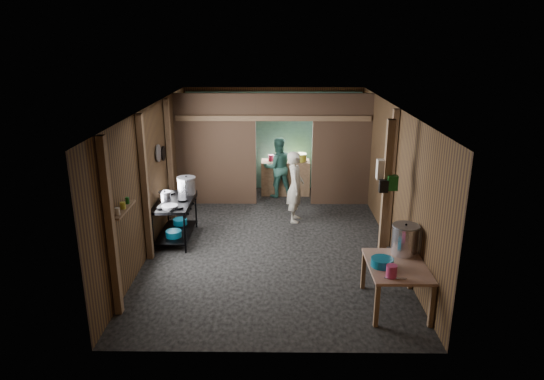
{
  "coord_description": "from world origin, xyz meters",
  "views": [
    {
      "loc": [
        0.1,
        -8.67,
        3.82
      ],
      "look_at": [
        0.0,
        -0.2,
        1.1
      ],
      "focal_mm": 31.82,
      "sensor_mm": 36.0,
      "label": 1
    }
  ],
  "objects_px": {
    "pink_bucket": "(392,271)",
    "stock_pot": "(405,240)",
    "yellow_tub": "(300,157)",
    "cook": "(295,187)",
    "gas_range": "(176,220)",
    "prep_table": "(395,285)",
    "stove_pot_large": "(187,186)"
  },
  "relations": [
    {
      "from": "yellow_tub",
      "to": "stove_pot_large",
      "type": "bearing_deg",
      "value": -133.47
    },
    {
      "from": "yellow_tub",
      "to": "cook",
      "type": "bearing_deg",
      "value": -95.11
    },
    {
      "from": "stove_pot_large",
      "to": "stock_pot",
      "type": "xyz_separation_m",
      "value": [
        3.73,
        -2.46,
        -0.07
      ]
    },
    {
      "from": "gas_range",
      "to": "stove_pot_large",
      "type": "distance_m",
      "value": 0.72
    },
    {
      "from": "stove_pot_large",
      "to": "yellow_tub",
      "type": "xyz_separation_m",
      "value": [
        2.36,
        2.49,
        -0.02
      ]
    },
    {
      "from": "stove_pot_large",
      "to": "cook",
      "type": "xyz_separation_m",
      "value": [
        2.19,
        0.62,
        -0.2
      ]
    },
    {
      "from": "prep_table",
      "to": "cook",
      "type": "height_order",
      "value": "cook"
    },
    {
      "from": "pink_bucket",
      "to": "stock_pot",
      "type": "bearing_deg",
      "value": 64.61
    },
    {
      "from": "stock_pot",
      "to": "pink_bucket",
      "type": "distance_m",
      "value": 0.85
    },
    {
      "from": "yellow_tub",
      "to": "gas_range",
      "type": "bearing_deg",
      "value": -131.02
    },
    {
      "from": "stove_pot_large",
      "to": "pink_bucket",
      "type": "xyz_separation_m",
      "value": [
        3.37,
        -3.22,
        -0.2
      ]
    },
    {
      "from": "yellow_tub",
      "to": "cook",
      "type": "height_order",
      "value": "cook"
    },
    {
      "from": "gas_range",
      "to": "yellow_tub",
      "type": "bearing_deg",
      "value": 48.98
    },
    {
      "from": "gas_range",
      "to": "cook",
      "type": "xyz_separation_m",
      "value": [
        2.36,
        1.04,
        0.36
      ]
    },
    {
      "from": "stock_pot",
      "to": "pink_bucket",
      "type": "bearing_deg",
      "value": -115.39
    },
    {
      "from": "cook",
      "to": "pink_bucket",
      "type": "bearing_deg",
      "value": -158.24
    },
    {
      "from": "prep_table",
      "to": "stove_pot_large",
      "type": "height_order",
      "value": "stove_pot_large"
    },
    {
      "from": "yellow_tub",
      "to": "cook",
      "type": "xyz_separation_m",
      "value": [
        -0.17,
        -1.87,
        -0.18
      ]
    },
    {
      "from": "stock_pot",
      "to": "pink_bucket",
      "type": "relative_size",
      "value": 2.69
    },
    {
      "from": "pink_bucket",
      "to": "prep_table",
      "type": "bearing_deg",
      "value": 65.48
    },
    {
      "from": "gas_range",
      "to": "prep_table",
      "type": "xyz_separation_m",
      "value": [
        3.71,
        -2.42,
        -0.06
      ]
    },
    {
      "from": "cook",
      "to": "yellow_tub",
      "type": "bearing_deg",
      "value": -0.41
    },
    {
      "from": "stock_pot",
      "to": "yellow_tub",
      "type": "xyz_separation_m",
      "value": [
        -1.37,
        4.94,
        0.05
      ]
    },
    {
      "from": "gas_range",
      "to": "stove_pot_large",
      "type": "relative_size",
      "value": 3.7
    },
    {
      "from": "stove_pot_large",
      "to": "yellow_tub",
      "type": "relative_size",
      "value": 1.07
    },
    {
      "from": "stock_pot",
      "to": "pink_bucket",
      "type": "height_order",
      "value": "stock_pot"
    },
    {
      "from": "stock_pot",
      "to": "yellow_tub",
      "type": "bearing_deg",
      "value": 105.49
    },
    {
      "from": "prep_table",
      "to": "cook",
      "type": "distance_m",
      "value": 3.73
    },
    {
      "from": "gas_range",
      "to": "pink_bucket",
      "type": "relative_size",
      "value": 7.66
    },
    {
      "from": "prep_table",
      "to": "stock_pot",
      "type": "height_order",
      "value": "stock_pot"
    },
    {
      "from": "gas_range",
      "to": "stock_pot",
      "type": "height_order",
      "value": "stock_pot"
    },
    {
      "from": "prep_table",
      "to": "pink_bucket",
      "type": "xyz_separation_m",
      "value": [
        -0.17,
        -0.38,
        0.43
      ]
    }
  ]
}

